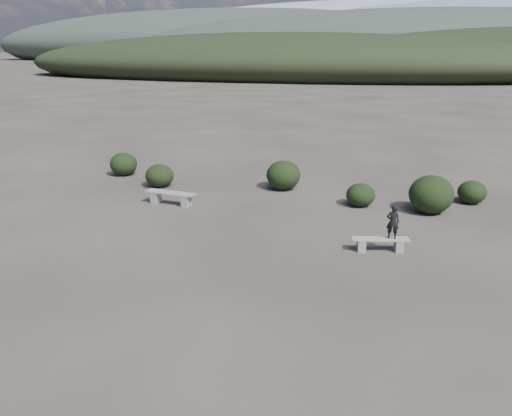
% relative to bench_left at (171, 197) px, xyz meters
% --- Properties ---
extents(ground, '(1200.00, 1200.00, 0.00)m').
position_rel_bench_left_xyz_m(ground, '(4.61, -6.19, -0.30)').
color(ground, '#312B26').
rests_on(ground, ground).
extents(bench_left, '(2.01, 0.55, 0.50)m').
position_rel_bench_left_xyz_m(bench_left, '(0.00, 0.00, 0.00)').
color(bench_left, slate).
rests_on(bench_left, ground).
extents(bench_right, '(1.66, 0.78, 0.41)m').
position_rel_bench_left_xyz_m(bench_right, '(7.87, -2.26, -0.05)').
color(bench_right, slate).
rests_on(bench_right, ground).
extents(seated_person, '(0.39, 0.27, 1.00)m').
position_rel_bench_left_xyz_m(seated_person, '(8.17, -2.18, 0.60)').
color(seated_person, black).
rests_on(seated_person, bench_right).
extents(shrub_a, '(1.19, 1.19, 0.98)m').
position_rel_bench_left_xyz_m(shrub_a, '(-1.62, 2.17, 0.19)').
color(shrub_a, black).
rests_on(shrub_a, ground).
extents(shrub_b, '(1.42, 1.42, 1.22)m').
position_rel_bench_left_xyz_m(shrub_b, '(3.49, 3.39, 0.31)').
color(shrub_b, black).
rests_on(shrub_b, ground).
extents(shrub_c, '(1.08, 1.08, 0.86)m').
position_rel_bench_left_xyz_m(shrub_c, '(6.83, 2.00, 0.13)').
color(shrub_c, black).
rests_on(shrub_c, ground).
extents(shrub_d, '(1.56, 1.56, 1.36)m').
position_rel_bench_left_xyz_m(shrub_d, '(9.30, 1.96, 0.38)').
color(shrub_d, black).
rests_on(shrub_d, ground).
extents(shrub_e, '(1.05, 1.05, 0.88)m').
position_rel_bench_left_xyz_m(shrub_e, '(10.82, 3.64, 0.14)').
color(shrub_e, black).
rests_on(shrub_e, ground).
extents(shrub_f, '(1.24, 1.24, 1.05)m').
position_rel_bench_left_xyz_m(shrub_f, '(-4.19, 3.51, 0.22)').
color(shrub_f, black).
rests_on(shrub_f, ground).
extents(mountain_ridges, '(500.00, 400.00, 56.00)m').
position_rel_bench_left_xyz_m(mountain_ridges, '(-2.88, 332.87, 10.53)').
color(mountain_ridges, black).
rests_on(mountain_ridges, ground).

